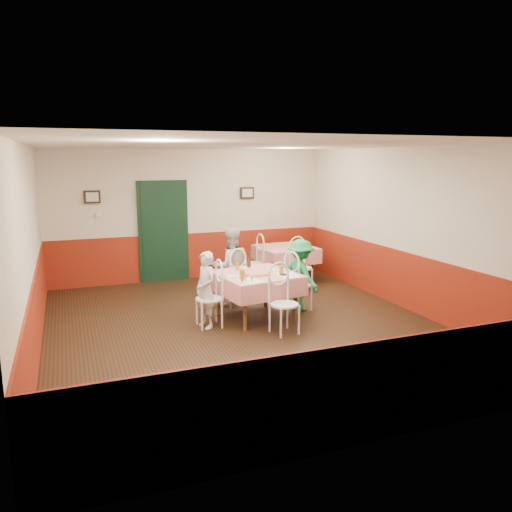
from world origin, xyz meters
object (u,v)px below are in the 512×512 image
object	(u,v)px
diner_left	(206,290)
diner_right	(301,275)
glass_a	(242,275)
chair_right	(298,285)
pizza	(256,273)
chair_second_b	(301,268)
main_table	(256,296)
chair_left	(209,299)
chair_far	(232,281)
glass_c	(238,266)
beer_bottle	(249,261)
wallet	(283,275)
diner_far	(231,266)
chair_second_a	(253,263)
chair_near	(284,305)
glass_b	(281,270)
second_table	(286,264)

from	to	relation	value
diner_left	diner_right	bearing A→B (deg)	84.34
diner_left	glass_a	bearing A→B (deg)	57.43
chair_right	pizza	bearing A→B (deg)	82.56
chair_second_b	diner_left	xyz separation A→B (m)	(-2.38, -1.51, 0.15)
main_table	chair_left	world-z (taller)	chair_left
chair_left	glass_a	xyz separation A→B (m)	(0.49, -0.18, 0.39)
chair_far	pizza	xyz separation A→B (m)	(0.12, -0.88, 0.32)
glass_c	beer_bottle	world-z (taller)	beer_bottle
wallet	diner_far	world-z (taller)	diner_far
diner_right	glass_a	bearing A→B (deg)	98.42
chair_second_a	chair_second_b	size ratio (longest dim) A/B	1.00
chair_near	glass_c	xyz separation A→B (m)	(-0.32, 1.22, 0.37)
glass_b	chair_left	bearing A→B (deg)	179.97
pizza	beer_bottle	world-z (taller)	beer_bottle
main_table	chair_far	bearing A→B (deg)	99.15
chair_far	diner_left	size ratio (longest dim) A/B	0.75
glass_a	wallet	size ratio (longest dim) A/B	1.42
glass_a	glass_c	size ratio (longest dim) A/B	1.24
glass_a	main_table	bearing A→B (deg)	42.03
glass_b	diner_right	xyz separation A→B (m)	(0.50, 0.28, -0.20)
chair_near	chair_far	bearing A→B (deg)	90.51
chair_right	chair_second_b	bearing A→B (deg)	-47.29
chair_near	diner_right	xyz separation A→B (m)	(0.75, 0.98, 0.17)
glass_a	diner_far	distance (m)	1.23
chair_far	chair_near	bearing A→B (deg)	80.21
glass_c	diner_left	world-z (taller)	diner_left
glass_a	pizza	bearing A→B (deg)	39.21
glass_a	diner_right	xyz separation A→B (m)	(1.24, 0.46, -0.21)
chair_near	glass_c	distance (m)	1.32
glass_a	wallet	bearing A→B (deg)	3.08
glass_c	main_table	bearing A→B (deg)	-63.61
diner_right	chair_second_a	bearing A→B (deg)	-7.71
chair_second_b	wallet	size ratio (longest dim) A/B	8.18
chair_second_a	wallet	xyz separation A→B (m)	(-0.38, -2.39, 0.32)
chair_far	diner_left	bearing A→B (deg)	33.57
main_table	chair_right	size ratio (longest dim) A/B	1.36
second_table	glass_a	world-z (taller)	glass_a
diner_right	main_table	bearing A→B (deg)	87.25
beer_bottle	diner_left	world-z (taller)	diner_left
second_table	chair_far	xyz separation A→B (m)	(-1.63, -1.28, 0.08)
wallet	chair_far	bearing A→B (deg)	105.06
chair_right	chair_left	bearing A→B (deg)	79.83
wallet	diner_far	xyz separation A→B (m)	(-0.51, 1.17, -0.06)
chair_near	diner_right	world-z (taller)	diner_right
diner_left	chair_left	bearing A→B (deg)	84.34
main_table	pizza	world-z (taller)	pizza
main_table	chair_right	distance (m)	0.85
chair_second_a	diner_far	distance (m)	1.54
diner_left	diner_right	world-z (taller)	diner_right
main_table	second_table	xyz separation A→B (m)	(1.49, 2.12, 0.00)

